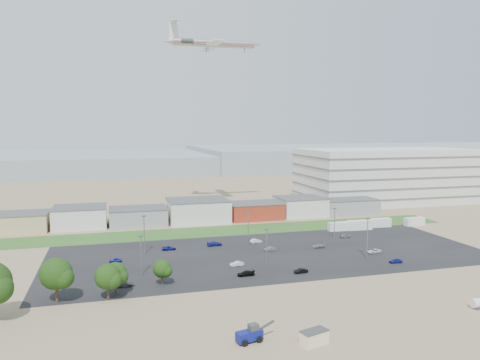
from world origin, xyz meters
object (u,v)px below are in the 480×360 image
object	(u,v)px
parked_car_0	(374,251)
parked_car_12	(318,246)
parked_car_3	(246,273)
parked_car_13	(301,271)
parked_car_11	(256,241)
parked_car_7	(270,249)
parked_car_6	(215,244)
parked_car_9	(169,248)
parked_car_10	(124,284)
box_trailer_a	(339,226)
parked_car_2	(396,261)
parked_car_5	(115,260)
parked_car_4	(237,264)
telehandler	(249,334)
parked_car_8	(345,236)
airliner	(214,43)
portable_shed	(314,337)

from	to	relation	value
parked_car_0	parked_car_12	size ratio (longest dim) A/B	1.09
parked_car_3	parked_car_13	distance (m)	13.40
parked_car_11	parked_car_7	bearing A→B (deg)	-176.09
parked_car_6	parked_car_9	distance (m)	13.69
parked_car_3	parked_car_0	bearing A→B (deg)	102.53
parked_car_7	parked_car_10	distance (m)	45.57
box_trailer_a	parked_car_7	size ratio (longest dim) A/B	2.25
box_trailer_a	parked_car_12	bearing A→B (deg)	-131.08
parked_car_10	parked_car_13	xyz separation A→B (m)	(41.21, -1.55, -0.08)
parked_car_2	parked_car_5	xyz separation A→B (m)	(-69.77, 20.18, -0.03)
parked_car_4	telehandler	bearing A→B (deg)	-19.19
parked_car_2	parked_car_9	size ratio (longest dim) A/B	0.85
parked_car_0	parked_car_2	size ratio (longest dim) A/B	1.23
box_trailer_a	parked_car_7	world-z (taller)	box_trailer_a
box_trailer_a	parked_car_9	bearing A→B (deg)	-170.29
parked_car_0	parked_car_4	world-z (taller)	parked_car_4
parked_car_10	parked_car_0	bearing A→B (deg)	-78.92
parked_car_10	box_trailer_a	bearing A→B (deg)	-58.94
parked_car_3	parked_car_10	distance (m)	27.90
parked_car_0	parked_car_3	xyz separation A→B (m)	(-40.12, -9.78, 0.02)
parked_car_0	parked_car_8	world-z (taller)	parked_car_0
parked_car_7	parked_car_9	xyz separation A→B (m)	(-27.58, 8.58, -0.01)
parked_car_6	parked_car_11	distance (m)	12.92
parked_car_2	parked_car_7	size ratio (longest dim) A/B	1.00
airliner	parked_car_9	size ratio (longest dim) A/B	10.49
portable_shed	parked_car_7	distance (m)	58.16
portable_shed	parked_car_2	size ratio (longest dim) A/B	1.35
parked_car_6	parked_car_10	bearing A→B (deg)	134.36
parked_car_0	parked_car_11	distance (m)	34.65
telehandler	parked_car_7	world-z (taller)	telehandler
parked_car_5	parked_car_10	world-z (taller)	parked_car_10
airliner	parked_car_9	bearing A→B (deg)	-112.36
parked_car_3	parked_car_8	xyz separation A→B (m)	(41.46, 28.74, -0.04)
parked_car_6	parked_car_9	bearing A→B (deg)	91.20
parked_car_5	parked_car_6	distance (m)	30.19
parked_car_7	portable_shed	bearing A→B (deg)	-13.57
parked_car_3	parked_car_12	bearing A→B (deg)	123.86
portable_shed	airliner	bearing A→B (deg)	67.46
parked_car_2	parked_car_7	xyz separation A→B (m)	(-27.29, 20.33, -0.02)
box_trailer_a	airliner	xyz separation A→B (m)	(-31.39, 53.85, 68.57)
telehandler	parked_car_13	world-z (taller)	telehandler
portable_shed	box_trailer_a	xyz separation A→B (m)	(43.82, 75.53, 0.28)
portable_shed	parked_car_11	size ratio (longest dim) A/B	1.26
parked_car_2	telehandler	bearing A→B (deg)	-54.37
parked_car_2	airliner	bearing A→B (deg)	-161.78
parked_car_8	parked_car_11	size ratio (longest dim) A/B	0.91
parked_car_5	parked_car_10	bearing A→B (deg)	6.86
box_trailer_a	parked_car_8	bearing A→B (deg)	-106.88
portable_shed	parked_car_0	xyz separation A→B (m)	(39.44, 46.55, -0.58)
airliner	parked_car_8	world-z (taller)	airliner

